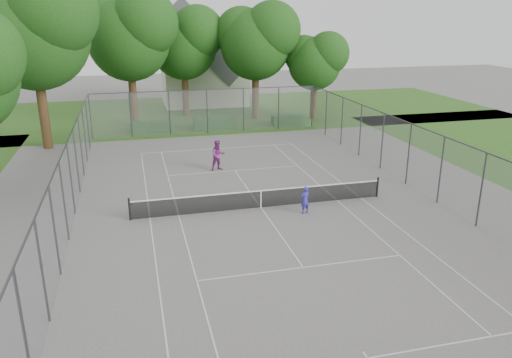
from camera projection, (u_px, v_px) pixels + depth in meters
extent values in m
plane|color=#605E5B|center=(261.00, 208.00, 25.07)|extent=(120.00, 120.00, 0.00)
cube|color=#274F16|center=(193.00, 112.00, 48.97)|extent=(60.00, 20.00, 0.00)
cube|color=beige|center=(368.00, 358.00, 14.14)|extent=(10.97, 0.06, 0.01)
cube|color=beige|center=(219.00, 148.00, 35.99)|extent=(10.97, 0.06, 0.01)
cube|color=beige|center=(150.00, 218.00, 23.78)|extent=(0.06, 23.77, 0.01)
cube|color=beige|center=(361.00, 198.00, 26.34)|extent=(0.06, 23.77, 0.01)
cube|color=beige|center=(179.00, 215.00, 24.10)|extent=(0.06, 23.77, 0.01)
cube|color=beige|center=(337.00, 200.00, 26.02)|extent=(0.06, 23.77, 0.01)
cube|color=beige|center=(303.00, 267.00, 19.18)|extent=(8.23, 0.06, 0.01)
cube|color=beige|center=(235.00, 171.00, 30.95)|extent=(8.23, 0.06, 0.01)
cube|color=beige|center=(261.00, 208.00, 25.06)|extent=(0.06, 12.80, 0.01)
cube|color=beige|center=(365.00, 355.00, 14.28)|extent=(0.06, 0.30, 0.01)
cube|color=beige|center=(219.00, 149.00, 35.85)|extent=(0.06, 0.30, 0.01)
cylinder|color=black|center=(130.00, 209.00, 23.40)|extent=(0.10, 0.10, 1.10)
cylinder|color=black|center=(377.00, 187.00, 26.38)|extent=(0.10, 0.10, 1.10)
cube|color=black|center=(261.00, 199.00, 24.92)|extent=(12.67, 0.01, 0.86)
cube|color=white|center=(261.00, 191.00, 24.78)|extent=(12.77, 0.03, 0.06)
cube|color=white|center=(261.00, 200.00, 24.93)|extent=(0.05, 0.02, 0.88)
cylinder|color=#38383D|center=(90.00, 117.00, 38.04)|extent=(0.08, 0.08, 3.50)
cylinder|color=#38383D|center=(312.00, 107.00, 42.24)|extent=(0.08, 0.08, 3.50)
cube|color=slate|center=(207.00, 112.00, 40.14)|extent=(18.00, 0.02, 3.50)
cube|color=slate|center=(68.00, 190.00, 22.41)|extent=(0.02, 34.00, 3.50)
cube|color=slate|center=(424.00, 162.00, 26.61)|extent=(0.02, 34.00, 3.50)
cube|color=#38383D|center=(207.00, 90.00, 39.58)|extent=(18.00, 0.05, 0.05)
cube|color=#38383D|center=(63.00, 152.00, 21.86)|extent=(0.05, 34.00, 0.05)
cube|color=#38383D|center=(427.00, 130.00, 26.05)|extent=(0.05, 34.00, 0.05)
cylinder|color=#3C2815|center=(133.00, 97.00, 42.92)|extent=(0.65, 0.65, 4.79)
sphere|color=#153C10|center=(129.00, 40.00, 41.41)|extent=(6.81, 6.81, 6.81)
sphere|color=#153C10|center=(145.00, 23.00, 40.36)|extent=(5.45, 5.45, 5.45)
sphere|color=#153C10|center=(113.00, 27.00, 41.59)|extent=(5.10, 5.10, 5.10)
cylinder|color=#3C2815|center=(185.00, 93.00, 46.98)|extent=(0.63, 0.63, 4.28)
sphere|color=#153C10|center=(183.00, 46.00, 45.62)|extent=(6.08, 6.08, 6.08)
sphere|color=#153C10|center=(197.00, 33.00, 44.68)|extent=(4.87, 4.87, 4.87)
sphere|color=#153C10|center=(170.00, 36.00, 45.78)|extent=(4.56, 4.56, 4.56)
cylinder|color=#3C2815|center=(255.00, 94.00, 45.74)|extent=(0.64, 0.64, 4.42)
sphere|color=#153C10|center=(255.00, 45.00, 44.34)|extent=(6.28, 6.28, 6.28)
sphere|color=#153C10|center=(272.00, 30.00, 43.37)|extent=(5.02, 5.02, 5.02)
sphere|color=#153C10|center=(241.00, 33.00, 44.51)|extent=(4.71, 4.71, 4.71)
cylinder|color=#3C2815|center=(313.00, 100.00, 45.73)|extent=(0.59, 0.59, 3.32)
sphere|color=#153C10|center=(315.00, 64.00, 44.68)|extent=(4.73, 4.73, 4.73)
sphere|color=#153C10|center=(328.00, 53.00, 43.95)|extent=(3.78, 3.78, 3.78)
sphere|color=#153C10|center=(304.00, 55.00, 44.80)|extent=(3.55, 3.55, 3.55)
cylinder|color=#3C2815|center=(44.00, 112.00, 35.32)|extent=(0.68, 0.68, 5.29)
sphere|color=#153C10|center=(33.00, 34.00, 33.64)|extent=(7.52, 7.52, 7.52)
sphere|color=#153C10|center=(52.00, 11.00, 32.48)|extent=(6.02, 6.02, 6.02)
sphere|color=#153C10|center=(12.00, 17.00, 33.84)|extent=(5.64, 5.64, 5.64)
cube|color=#194616|center=(151.00, 127.00, 40.78)|extent=(3.48, 1.04, 0.87)
cube|color=#194616|center=(215.00, 123.00, 41.76)|extent=(3.47, 0.99, 1.09)
cube|color=#194616|center=(289.00, 120.00, 43.46)|extent=(2.88, 1.06, 0.86)
cube|color=beige|center=(204.00, 74.00, 52.78)|extent=(8.48, 6.36, 6.36)
cube|color=#4C4C51|center=(203.00, 43.00, 51.78)|extent=(8.40, 6.58, 8.40)
imported|color=#322CA6|center=(305.00, 200.00, 24.19)|extent=(0.58, 0.48, 1.38)
imported|color=#7E2A77|center=(218.00, 155.00, 30.78)|extent=(1.06, 0.90, 1.89)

